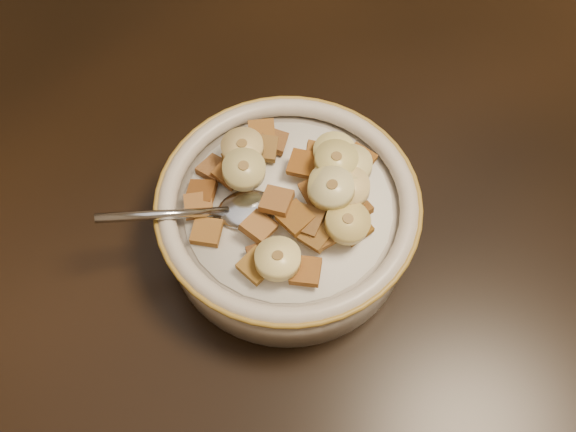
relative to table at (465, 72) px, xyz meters
name	(u,v)px	position (x,y,z in m)	size (l,w,h in m)	color
floor	(372,339)	(0.00, 0.00, -0.78)	(4.00, 4.50, 0.10)	#422816
table	(465,72)	(0.00, 0.00, 0.00)	(1.40, 0.90, 0.04)	black
cereal_bowl	(288,221)	(-0.23, -0.11, 0.04)	(0.18, 0.18, 0.04)	beige
milk	(288,206)	(-0.23, -0.11, 0.06)	(0.15, 0.15, 0.00)	white
spoon	(248,209)	(-0.26, -0.11, 0.07)	(0.03, 0.04, 0.01)	#AEB5C3
cereal_square_0	(199,205)	(-0.29, -0.09, 0.07)	(0.02, 0.02, 0.01)	brown
cereal_square_1	(230,173)	(-0.26, -0.07, 0.08)	(0.02, 0.02, 0.01)	brown
cereal_square_2	(259,227)	(-0.26, -0.13, 0.08)	(0.02, 0.02, 0.01)	#9D6438
cereal_square_3	(338,172)	(-0.18, -0.10, 0.07)	(0.02, 0.02, 0.01)	brown
cereal_square_4	(214,169)	(-0.27, -0.06, 0.07)	(0.02, 0.02, 0.01)	brown
cereal_square_5	(277,201)	(-0.24, -0.12, 0.09)	(0.02, 0.02, 0.01)	brown
cereal_square_6	(308,221)	(-0.22, -0.14, 0.08)	(0.02, 0.02, 0.01)	olive
cereal_square_7	(303,164)	(-0.21, -0.09, 0.08)	(0.02, 0.02, 0.01)	brown
cereal_square_8	(273,141)	(-0.22, -0.06, 0.07)	(0.02, 0.02, 0.01)	brown
cereal_square_9	(207,232)	(-0.29, -0.11, 0.07)	(0.02, 0.02, 0.01)	brown
cereal_square_10	(317,191)	(-0.21, -0.12, 0.08)	(0.02, 0.02, 0.01)	brown
cereal_square_11	(296,218)	(-0.23, -0.13, 0.08)	(0.02, 0.02, 0.01)	brown
cereal_square_12	(354,227)	(-0.19, -0.15, 0.07)	(0.02, 0.02, 0.01)	brown
cereal_square_13	(316,234)	(-0.22, -0.15, 0.08)	(0.02, 0.02, 0.01)	brown
cereal_square_14	(256,266)	(-0.27, -0.15, 0.07)	(0.02, 0.02, 0.01)	brown
cereal_square_15	(319,156)	(-0.19, -0.09, 0.08)	(0.02, 0.02, 0.01)	brown
cereal_square_16	(270,262)	(-0.26, -0.15, 0.07)	(0.02, 0.02, 0.01)	brown
cereal_square_17	(354,207)	(-0.19, -0.13, 0.07)	(0.02, 0.02, 0.01)	brown
cereal_square_18	(237,161)	(-0.25, -0.07, 0.07)	(0.02, 0.02, 0.01)	brown
cereal_square_19	(359,159)	(-0.17, -0.10, 0.07)	(0.02, 0.02, 0.01)	brown
cereal_square_20	(264,257)	(-0.26, -0.15, 0.07)	(0.02, 0.02, 0.01)	brown
cereal_square_21	(323,233)	(-0.22, -0.15, 0.08)	(0.02, 0.02, 0.01)	brown
cereal_square_22	(329,226)	(-0.21, -0.14, 0.08)	(0.02, 0.02, 0.01)	brown
cereal_square_23	(264,148)	(-0.23, -0.06, 0.07)	(0.02, 0.02, 0.01)	brown
cereal_square_24	(201,192)	(-0.28, -0.08, 0.07)	(0.02, 0.02, 0.01)	brown
cereal_square_25	(343,174)	(-0.18, -0.10, 0.07)	(0.02, 0.02, 0.01)	olive
cereal_square_26	(262,132)	(-0.22, -0.05, 0.07)	(0.02, 0.02, 0.01)	brown
cereal_square_27	(305,271)	(-0.24, -0.17, 0.07)	(0.02, 0.02, 0.01)	#975F23
banana_slice_0	(331,184)	(-0.20, -0.12, 0.09)	(0.03, 0.03, 0.01)	#FAE8A9
banana_slice_1	(347,222)	(-0.20, -0.15, 0.09)	(0.03, 0.03, 0.01)	#E3C576
banana_slice_2	(336,160)	(-0.19, -0.10, 0.09)	(0.03, 0.03, 0.01)	#DBC873
banana_slice_3	(334,152)	(-0.18, -0.09, 0.08)	(0.03, 0.03, 0.01)	#F2E491
banana_slice_4	(348,187)	(-0.19, -0.13, 0.09)	(0.03, 0.03, 0.01)	#F9DE94
banana_slice_5	(332,188)	(-0.20, -0.13, 0.10)	(0.03, 0.03, 0.01)	beige
banana_slice_6	(278,259)	(-0.25, -0.16, 0.08)	(0.03, 0.03, 0.01)	#FFED8F
banana_slice_7	(330,189)	(-0.20, -0.12, 0.09)	(0.03, 0.03, 0.01)	#E6DA74
banana_slice_8	(350,165)	(-0.18, -0.11, 0.09)	(0.03, 0.03, 0.01)	beige
banana_slice_9	(244,169)	(-0.25, -0.08, 0.09)	(0.03, 0.03, 0.01)	tan
banana_slice_10	(242,147)	(-0.24, -0.06, 0.09)	(0.03, 0.03, 0.01)	tan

